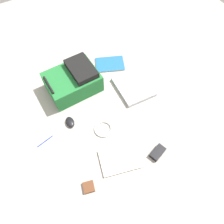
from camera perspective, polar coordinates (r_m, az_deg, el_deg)
ground_plane at (r=1.66m, az=-1.45°, el=-0.30°), size 3.68×3.68×0.00m
backpack at (r=1.75m, az=-10.31°, el=8.29°), size 0.32×0.42×0.21m
laptop at (r=1.79m, az=5.77°, el=6.80°), size 0.33×0.28×0.03m
book_blue at (r=1.96m, az=-0.57°, el=12.78°), size 0.26×0.30×0.01m
book_manual at (r=1.50m, az=2.29°, el=-12.51°), size 0.25×0.32×0.02m
computer_mouse at (r=1.63m, az=-11.25°, el=-2.70°), size 0.10×0.07×0.03m
cable_coil at (r=1.59m, az=-2.34°, el=-4.54°), size 0.14×0.14×0.02m
power_brick at (r=1.54m, az=12.19°, el=-10.59°), size 0.10×0.13×0.03m
pen_black at (r=1.62m, az=-17.59°, el=-7.49°), size 0.04×0.13×0.01m
earbud_pouch at (r=1.46m, az=-6.30°, el=-19.44°), size 0.09×0.09×0.02m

